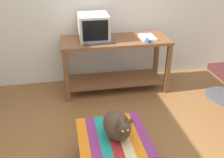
{
  "coord_description": "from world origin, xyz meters",
  "views": [
    {
      "loc": [
        -0.43,
        -1.75,
        1.9
      ],
      "look_at": [
        0.08,
        0.85,
        0.55
      ],
      "focal_mm": 41.41,
      "sensor_mm": 36.0,
      "label": 1
    }
  ],
  "objects_px": {
    "desk": "(115,56)",
    "ottoman_with_blanket": "(113,151)",
    "stapler": "(148,41)",
    "cat": "(118,125)",
    "book": "(148,37)",
    "keyboard": "(99,42)",
    "tv_monitor": "(93,27)"
  },
  "relations": [
    {
      "from": "desk",
      "to": "book",
      "type": "height_order",
      "value": "book"
    },
    {
      "from": "desk",
      "to": "tv_monitor",
      "type": "height_order",
      "value": "tv_monitor"
    },
    {
      "from": "cat",
      "to": "stapler",
      "type": "xyz_separation_m",
      "value": [
        0.69,
        1.32,
        0.31
      ]
    },
    {
      "from": "keyboard",
      "to": "ottoman_with_blanket",
      "type": "xyz_separation_m",
      "value": [
        -0.09,
        -1.39,
        -0.61
      ]
    },
    {
      "from": "stapler",
      "to": "cat",
      "type": "bearing_deg",
      "value": -126.35
    },
    {
      "from": "ottoman_with_blanket",
      "to": "cat",
      "type": "bearing_deg",
      "value": -16.25
    },
    {
      "from": "tv_monitor",
      "to": "ottoman_with_blanket",
      "type": "distance_m",
      "value": 1.76
    },
    {
      "from": "book",
      "to": "desk",
      "type": "bearing_deg",
      "value": 173.64
    },
    {
      "from": "cat",
      "to": "stapler",
      "type": "height_order",
      "value": "stapler"
    },
    {
      "from": "desk",
      "to": "cat",
      "type": "distance_m",
      "value": 1.56
    },
    {
      "from": "ottoman_with_blanket",
      "to": "keyboard",
      "type": "bearing_deg",
      "value": 86.44
    },
    {
      "from": "cat",
      "to": "stapler",
      "type": "relative_size",
      "value": 3.58
    },
    {
      "from": "ottoman_with_blanket",
      "to": "cat",
      "type": "relative_size",
      "value": 1.72
    },
    {
      "from": "ottoman_with_blanket",
      "to": "book",
      "type": "bearing_deg",
      "value": 62.09
    },
    {
      "from": "tv_monitor",
      "to": "desk",
      "type": "bearing_deg",
      "value": -12.38
    },
    {
      "from": "desk",
      "to": "stapler",
      "type": "distance_m",
      "value": 0.52
    },
    {
      "from": "keyboard",
      "to": "stapler",
      "type": "relative_size",
      "value": 3.64
    },
    {
      "from": "keyboard",
      "to": "book",
      "type": "xyz_separation_m",
      "value": [
        0.69,
        0.08,
        0.0
      ]
    },
    {
      "from": "tv_monitor",
      "to": "cat",
      "type": "height_order",
      "value": "tv_monitor"
    },
    {
      "from": "tv_monitor",
      "to": "stapler",
      "type": "xyz_separation_m",
      "value": [
        0.69,
        -0.28,
        -0.15
      ]
    },
    {
      "from": "book",
      "to": "cat",
      "type": "height_order",
      "value": "book"
    },
    {
      "from": "stapler",
      "to": "desk",
      "type": "bearing_deg",
      "value": 143.62
    },
    {
      "from": "desk",
      "to": "tv_monitor",
      "type": "bearing_deg",
      "value": 167.62
    },
    {
      "from": "desk",
      "to": "ottoman_with_blanket",
      "type": "xyz_separation_m",
      "value": [
        -0.33,
        -1.52,
        -0.35
      ]
    },
    {
      "from": "tv_monitor",
      "to": "keyboard",
      "type": "xyz_separation_m",
      "value": [
        0.05,
        -0.2,
        -0.15
      ]
    },
    {
      "from": "tv_monitor",
      "to": "book",
      "type": "xyz_separation_m",
      "value": [
        0.74,
        -0.12,
        -0.15
      ]
    },
    {
      "from": "book",
      "to": "cat",
      "type": "distance_m",
      "value": 1.68
    },
    {
      "from": "tv_monitor",
      "to": "book",
      "type": "distance_m",
      "value": 0.76
    },
    {
      "from": "cat",
      "to": "tv_monitor",
      "type": "bearing_deg",
      "value": 80.18
    },
    {
      "from": "tv_monitor",
      "to": "book",
      "type": "bearing_deg",
      "value": -8.28
    },
    {
      "from": "keyboard",
      "to": "ottoman_with_blanket",
      "type": "bearing_deg",
      "value": -97.32
    },
    {
      "from": "desk",
      "to": "stapler",
      "type": "relative_size",
      "value": 13.68
    }
  ]
}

